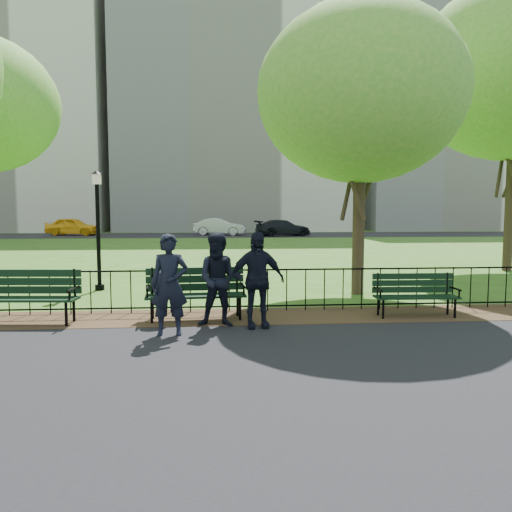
{
  "coord_description": "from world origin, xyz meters",
  "views": [
    {
      "loc": [
        -0.1,
        -8.21,
        2.1
      ],
      "look_at": [
        0.72,
        1.5,
        1.21
      ],
      "focal_mm": 35.0,
      "sensor_mm": 36.0,
      "label": 1
    }
  ],
  "objects": [
    {
      "name": "apartment_east",
      "position": [
        26.0,
        48.0,
        12.0
      ],
      "size": [
        20.0,
        15.0,
        24.0
      ],
      "primitive_type": "cube",
      "color": "silver",
      "rests_on": "ground"
    },
    {
      "name": "park_bench_right_a",
      "position": [
        3.86,
        1.28,
        0.53
      ],
      "size": [
        1.65,
        0.56,
        0.93
      ],
      "rotation": [
        0.0,
        0.0,
        -0.03
      ],
      "color": "black",
      "rests_on": "ground"
    },
    {
      "name": "park_bench_left_a",
      "position": [
        -3.58,
        1.29,
        0.62
      ],
      "size": [
        1.95,
        0.75,
        1.08
      ],
      "rotation": [
        0.0,
        0.0,
        -0.08
      ],
      "color": "black",
      "rests_on": "ground"
    },
    {
      "name": "apartment_mid",
      "position": [
        2.0,
        48.0,
        15.0
      ],
      "size": [
        24.0,
        15.0,
        30.0
      ],
      "primitive_type": "cube",
      "color": "silver",
      "rests_on": "ground"
    },
    {
      "name": "apartment_west",
      "position": [
        -22.0,
        48.0,
        13.0
      ],
      "size": [
        22.0,
        15.0,
        26.0
      ],
      "primitive_type": "cube",
      "color": "silver",
      "rests_on": "ground"
    },
    {
      "name": "iron_fence",
      "position": [
        0.0,
        2.0,
        0.5
      ],
      "size": [
        24.06,
        0.06,
        1.0
      ],
      "color": "black",
      "rests_on": "ground"
    },
    {
      "name": "asphalt_path",
      "position": [
        0.0,
        -3.4,
        0.01
      ],
      "size": [
        60.0,
        9.2,
        0.01
      ],
      "primitive_type": "cube",
      "color": "black",
      "rests_on": "ground"
    },
    {
      "name": "person_left",
      "position": [
        -0.85,
        0.13,
        0.87
      ],
      "size": [
        0.63,
        0.42,
        1.71
      ],
      "primitive_type": "imported",
      "rotation": [
        0.0,
        0.0,
        -0.02
      ],
      "color": "black",
      "rests_on": "asphalt_path"
    },
    {
      "name": "far_street",
      "position": [
        0.0,
        35.0,
        0.01
      ],
      "size": [
        70.0,
        9.0,
        0.01
      ],
      "primitive_type": "cube",
      "color": "black",
      "rests_on": "ground"
    },
    {
      "name": "ground",
      "position": [
        0.0,
        0.0,
        0.0
      ],
      "size": [
        120.0,
        120.0,
        0.0
      ],
      "primitive_type": "plane",
      "color": "#325817"
    },
    {
      "name": "sedan_silver",
      "position": [
        0.38,
        34.64,
        0.74
      ],
      "size": [
        4.6,
        2.33,
        1.45
      ],
      "primitive_type": "imported",
      "rotation": [
        0.0,
        0.0,
        1.38
      ],
      "color": "#B4B7BC",
      "rests_on": "far_street"
    },
    {
      "name": "dirt_strip",
      "position": [
        0.0,
        1.5,
        0.01
      ],
      "size": [
        60.0,
        1.6,
        0.01
      ],
      "primitive_type": "cube",
      "color": "#3B2C18",
      "rests_on": "ground"
    },
    {
      "name": "taxi",
      "position": [
        -12.09,
        35.34,
        0.77
      ],
      "size": [
        4.69,
        2.5,
        1.52
      ],
      "primitive_type": "imported",
      "rotation": [
        0.0,
        0.0,
        1.41
      ],
      "color": "yellow",
      "rests_on": "far_street"
    },
    {
      "name": "lamppost",
      "position": [
        -3.14,
        5.19,
        1.72
      ],
      "size": [
        0.28,
        0.28,
        3.15
      ],
      "color": "black",
      "rests_on": "ground"
    },
    {
      "name": "sedan_dark",
      "position": [
        5.59,
        32.81,
        0.68
      ],
      "size": [
        4.9,
        2.76,
        1.34
      ],
      "primitive_type": "imported",
      "rotation": [
        0.0,
        0.0,
        1.77
      ],
      "color": "black",
      "rests_on": "far_street"
    },
    {
      "name": "park_bench_main",
      "position": [
        -0.74,
        1.28,
        0.68
      ],
      "size": [
        1.94,
        0.73,
        1.08
      ],
      "rotation": [
        0.0,
        0.0,
        0.07
      ],
      "color": "black",
      "rests_on": "ground"
    },
    {
      "name": "tree_near_e",
      "position": [
        3.51,
        4.04,
        4.95
      ],
      "size": [
        5.11,
        5.11,
        7.13
      ],
      "color": "#2D2116",
      "rests_on": "ground"
    },
    {
      "name": "person_mid",
      "position": [
        -0.01,
        0.71,
        0.86
      ],
      "size": [
        0.87,
        0.52,
        1.7
      ],
      "primitive_type": "imported",
      "rotation": [
        0.0,
        0.0,
        -0.12
      ],
      "color": "black",
      "rests_on": "asphalt_path"
    },
    {
      "name": "person_right",
      "position": [
        0.64,
        0.57,
        0.87
      ],
      "size": [
        1.05,
        0.53,
        1.72
      ],
      "primitive_type": "imported",
      "rotation": [
        0.0,
        0.0,
        0.12
      ],
      "color": "black",
      "rests_on": "asphalt_path"
    }
  ]
}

